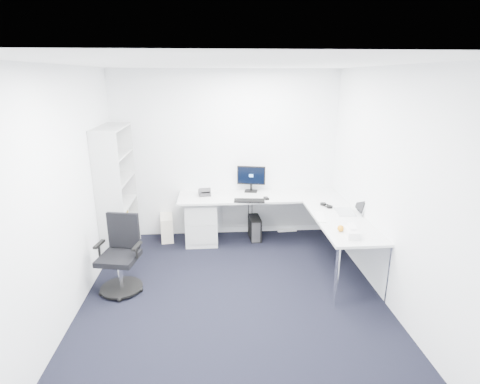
{
  "coord_description": "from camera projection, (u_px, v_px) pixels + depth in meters",
  "views": [
    {
      "loc": [
        -0.2,
        -3.88,
        2.58
      ],
      "look_at": [
        0.15,
        1.05,
        1.05
      ],
      "focal_mm": 28.0,
      "sensor_mm": 36.0,
      "label": 1
    }
  ],
  "objects": [
    {
      "name": "ground",
      "position": [
        234.0,
        302.0,
        4.47
      ],
      "size": [
        4.2,
        4.2,
        0.0
      ],
      "primitive_type": "plane",
      "color": "black"
    },
    {
      "name": "ceiling",
      "position": [
        232.0,
        64.0,
        3.67
      ],
      "size": [
        4.2,
        4.2,
        0.0
      ],
      "primitive_type": "plane",
      "color": "white"
    },
    {
      "name": "wall_back",
      "position": [
        226.0,
        155.0,
        6.07
      ],
      "size": [
        3.6,
        0.02,
        2.7
      ],
      "primitive_type": "cube",
      "color": "white",
      "rests_on": "ground"
    },
    {
      "name": "wall_front",
      "position": [
        254.0,
        309.0,
        2.07
      ],
      "size": [
        3.6,
        0.02,
        2.7
      ],
      "primitive_type": "cube",
      "color": "white",
      "rests_on": "ground"
    },
    {
      "name": "wall_left",
      "position": [
        63.0,
        198.0,
        3.95
      ],
      "size": [
        0.02,
        4.2,
        2.7
      ],
      "primitive_type": "cube",
      "color": "white",
      "rests_on": "ground"
    },
    {
      "name": "wall_right",
      "position": [
        393.0,
        191.0,
        4.19
      ],
      "size": [
        0.02,
        4.2,
        2.7
      ],
      "primitive_type": "cube",
      "color": "white",
      "rests_on": "ground"
    },
    {
      "name": "l_desk",
      "position": [
        264.0,
        226.0,
        5.73
      ],
      "size": [
        2.64,
        1.48,
        0.77
      ],
      "primitive_type": null,
      "color": "silver",
      "rests_on": "ground"
    },
    {
      "name": "drawer_pedestal",
      "position": [
        202.0,
        219.0,
        6.03
      ],
      "size": [
        0.5,
        0.62,
        0.77
      ],
      "primitive_type": "cube",
      "color": "silver",
      "rests_on": "ground"
    },
    {
      "name": "bookshelf",
      "position": [
        117.0,
        192.0,
        5.46
      ],
      "size": [
        0.37,
        0.96,
        1.92
      ],
      "primitive_type": null,
      "color": "#B6B8B8",
      "rests_on": "ground"
    },
    {
      "name": "task_chair",
      "position": [
        118.0,
        256.0,
        4.57
      ],
      "size": [
        0.63,
        0.63,
        0.96
      ],
      "primitive_type": null,
      "rotation": [
        0.0,
        0.0,
        -0.19
      ],
      "color": "black",
      "rests_on": "ground"
    },
    {
      "name": "black_pc_tower",
      "position": [
        255.0,
        228.0,
        6.17
      ],
      "size": [
        0.19,
        0.39,
        0.37
      ],
      "primitive_type": "cube",
      "rotation": [
        0.0,
        0.0,
        0.06
      ],
      "color": "black",
      "rests_on": "ground"
    },
    {
      "name": "beige_pc_tower",
      "position": [
        167.0,
        227.0,
        6.15
      ],
      "size": [
        0.24,
        0.44,
        0.4
      ],
      "primitive_type": "cube",
      "rotation": [
        0.0,
        0.0,
        0.13
      ],
      "color": "beige",
      "rests_on": "ground"
    },
    {
      "name": "power_strip",
      "position": [
        287.0,
        230.0,
        6.51
      ],
      "size": [
        0.34,
        0.08,
        0.04
      ],
      "primitive_type": "cube",
      "rotation": [
        0.0,
        0.0,
        0.06
      ],
      "color": "white",
      "rests_on": "ground"
    },
    {
      "name": "monitor",
      "position": [
        251.0,
        179.0,
        6.07
      ],
      "size": [
        0.48,
        0.24,
        0.44
      ],
      "primitive_type": null,
      "rotation": [
        0.0,
        0.0,
        -0.2
      ],
      "color": "black",
      "rests_on": "l_desk"
    },
    {
      "name": "black_keyboard",
      "position": [
        249.0,
        201.0,
        5.65
      ],
      "size": [
        0.48,
        0.21,
        0.02
      ],
      "primitive_type": "cube",
      "rotation": [
        0.0,
        0.0,
        -0.11
      ],
      "color": "black",
      "rests_on": "l_desk"
    },
    {
      "name": "mouse",
      "position": [
        266.0,
        198.0,
        5.74
      ],
      "size": [
        0.08,
        0.11,
        0.03
      ],
      "primitive_type": "cube",
      "rotation": [
        0.0,
        0.0,
        0.23
      ],
      "color": "black",
      "rests_on": "l_desk"
    },
    {
      "name": "desk_phone",
      "position": [
        204.0,
        191.0,
        5.93
      ],
      "size": [
        0.21,
        0.21,
        0.13
      ],
      "primitive_type": null,
      "rotation": [
        0.0,
        0.0,
        0.14
      ],
      "color": "#2B2B2D",
      "rests_on": "l_desk"
    },
    {
      "name": "laptop",
      "position": [
        346.0,
        204.0,
        5.15
      ],
      "size": [
        0.37,
        0.36,
        0.24
      ],
      "primitive_type": null,
      "rotation": [
        0.0,
        0.0,
        -0.09
      ],
      "color": "silver",
      "rests_on": "l_desk"
    },
    {
      "name": "white_keyboard",
      "position": [
        320.0,
        217.0,
        5.02
      ],
      "size": [
        0.18,
        0.41,
        0.01
      ],
      "primitive_type": "cube",
      "rotation": [
        0.0,
        0.0,
        -0.16
      ],
      "color": "white",
      "rests_on": "l_desk"
    },
    {
      "name": "headphones",
      "position": [
        326.0,
        205.0,
        5.43
      ],
      "size": [
        0.2,
        0.24,
        0.05
      ],
      "primitive_type": null,
      "rotation": [
        0.0,
        0.0,
        0.42
      ],
      "color": "black",
      "rests_on": "l_desk"
    },
    {
      "name": "orange_fruit",
      "position": [
        341.0,
        228.0,
        4.55
      ],
      "size": [
        0.08,
        0.08,
        0.08
      ],
      "primitive_type": "sphere",
      "color": "orange",
      "rests_on": "l_desk"
    },
    {
      "name": "tissue_box",
      "position": [
        351.0,
        233.0,
        4.41
      ],
      "size": [
        0.16,
        0.26,
        0.09
      ],
      "primitive_type": "cube",
      "rotation": [
        0.0,
        0.0,
        -0.1
      ],
      "color": "white",
      "rests_on": "l_desk"
    }
  ]
}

